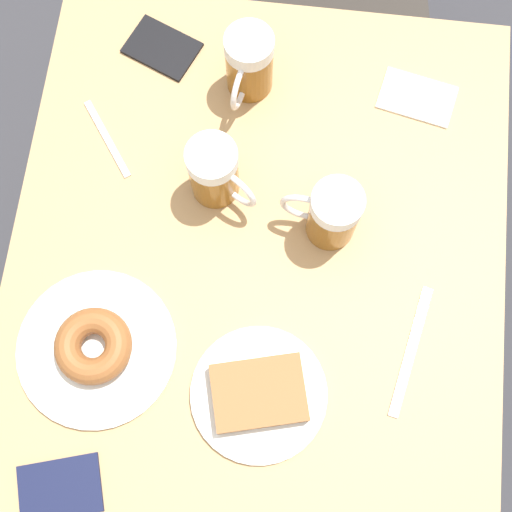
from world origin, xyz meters
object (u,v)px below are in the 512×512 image
object	(u,v)px
plate_with_cake	(259,394)
fork	(107,139)
beer_mug_right	(249,64)
beer_mug_left	(332,214)
passport_far_edge	(162,48)
plate_with_donut	(95,347)
napkin_folded	(417,97)
passport_near_edge	(60,489)
beer_mug_center	(215,172)
knife	(411,351)

from	to	relation	value
plate_with_cake	fork	xyz separation A→B (m)	(-0.32, 0.41, -0.01)
beer_mug_right	beer_mug_left	bearing A→B (deg)	-57.09
beer_mug_right	fork	size ratio (longest dim) A/B	0.98
fork	passport_far_edge	xyz separation A→B (m)	(0.07, 0.19, 0.00)
plate_with_donut	passport_far_edge	bearing A→B (deg)	87.77
napkin_folded	passport_near_edge	world-z (taller)	passport_near_edge
plate_with_cake	passport_far_edge	bearing A→B (deg)	112.33
plate_with_cake	beer_mug_right	size ratio (longest dim) A/B	1.59
napkin_folded	beer_mug_center	bearing A→B (deg)	-147.60
fork	passport_near_edge	size ratio (longest dim) A/B	0.96
beer_mug_center	plate_with_cake	bearing A→B (deg)	-71.99
napkin_folded	fork	world-z (taller)	same
knife	beer_mug_left	bearing A→B (deg)	127.92
plate_with_cake	beer_mug_center	distance (m)	0.36
plate_with_donut	passport_near_edge	world-z (taller)	plate_with_donut
plate_with_donut	passport_far_edge	world-z (taller)	plate_with_donut
passport_near_edge	passport_far_edge	distance (m)	0.78
plate_with_cake	passport_far_edge	xyz separation A→B (m)	(-0.25, 0.60, -0.01)
beer_mug_right	passport_far_edge	size ratio (longest dim) A/B	0.91
passport_near_edge	plate_with_cake	bearing A→B (deg)	31.61
passport_far_edge	beer_mug_center	bearing A→B (deg)	-62.34
beer_mug_right	knife	size ratio (longest dim) A/B	0.63
beer_mug_center	passport_near_edge	world-z (taller)	beer_mug_center
beer_mug_right	napkin_folded	xyz separation A→B (m)	(0.30, 0.01, -0.07)
napkin_folded	passport_far_edge	distance (m)	0.47
napkin_folded	fork	bearing A→B (deg)	-165.13
napkin_folded	knife	world-z (taller)	napkin_folded
plate_with_donut	knife	xyz separation A→B (m)	(0.51, 0.05, -0.02)
beer_mug_right	napkin_folded	world-z (taller)	beer_mug_right
passport_far_edge	knife	bearing A→B (deg)	-46.16
beer_mug_right	passport_far_edge	xyz separation A→B (m)	(-0.17, 0.05, -0.07)
plate_with_donut	beer_mug_right	bearing A→B (deg)	69.48
plate_with_cake	passport_near_edge	bearing A→B (deg)	-148.39
plate_with_donut	beer_mug_right	size ratio (longest dim) A/B	1.88
plate_with_cake	passport_near_edge	xyz separation A→B (m)	(-0.29, -0.18, -0.01)
fork	passport_near_edge	distance (m)	0.59
beer_mug_left	beer_mug_center	bearing A→B (deg)	165.75
knife	beer_mug_right	bearing A→B (deg)	125.16
fork	napkin_folded	bearing A→B (deg)	14.87
napkin_folded	fork	distance (m)	0.56
beer_mug_center	passport_far_edge	size ratio (longest dim) A/B	0.91
plate_with_donut	fork	world-z (taller)	plate_with_donut
beer_mug_right	passport_far_edge	distance (m)	0.19
beer_mug_right	fork	bearing A→B (deg)	-150.12
beer_mug_right	napkin_folded	distance (m)	0.31
plate_with_cake	beer_mug_center	world-z (taller)	beer_mug_center
plate_with_cake	passport_far_edge	size ratio (longest dim) A/B	1.45
plate_with_donut	napkin_folded	bearing A→B (deg)	46.16
plate_with_donut	beer_mug_left	distance (m)	0.44
beer_mug_right	passport_near_edge	world-z (taller)	beer_mug_right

